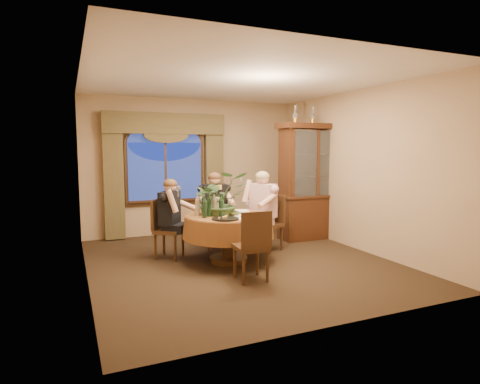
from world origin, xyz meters
name	(u,v)px	position (x,y,z in m)	size (l,w,h in m)	color
floor	(240,262)	(0.00, 0.00, 0.00)	(5.00, 5.00, 0.00)	black
wall_back	(193,167)	(0.00, 2.50, 1.40)	(4.50, 4.50, 0.00)	#A1825C
wall_right	(357,170)	(2.25, 0.00, 1.40)	(5.00, 5.00, 0.00)	#A1825C
ceiling	(239,81)	(0.00, 0.00, 2.80)	(5.00, 5.00, 0.00)	white
window	(166,172)	(-0.60, 2.43, 1.30)	(1.62, 0.10, 1.32)	navy
arched_transom	(165,134)	(-0.60, 2.43, 2.08)	(1.60, 0.06, 0.44)	navy
drapery_left	(114,180)	(-1.63, 2.38, 1.18)	(0.38, 0.14, 2.32)	#4D4324
drapery_right	(214,177)	(0.43, 2.38, 1.18)	(0.38, 0.14, 2.32)	#4D4324
swag_valance	(166,123)	(-0.60, 2.35, 2.28)	(2.45, 0.16, 0.42)	#4D4324
dining_table	(228,238)	(-0.16, 0.08, 0.38)	(1.44, 1.44, 0.75)	maroon
china_cabinet	(312,182)	(1.98, 1.01, 1.13)	(1.40, 0.55, 2.26)	#33190D
oil_lamp_left	(295,114)	(1.59, 1.01, 2.43)	(0.11, 0.11, 0.34)	#A5722D
oil_lamp_center	(313,115)	(1.98, 1.01, 2.43)	(0.11, 0.11, 0.34)	#A5722D
oil_lamp_right	(330,116)	(2.38, 1.01, 2.43)	(0.11, 0.11, 0.34)	#A5722D
chair_right	(268,223)	(0.74, 0.47, 0.48)	(0.42, 0.42, 0.96)	black
chair_back_right	(216,222)	(-0.03, 0.99, 0.48)	(0.42, 0.42, 0.96)	black
chair_back	(169,229)	(-0.96, 0.67, 0.48)	(0.42, 0.42, 0.96)	black
chair_front_left	(251,245)	(-0.20, -0.86, 0.48)	(0.42, 0.42, 0.96)	black
person_pink	(263,211)	(0.65, 0.47, 0.70)	(0.50, 0.46, 1.40)	#CC9FA4
person_back	(170,219)	(-0.95, 0.66, 0.65)	(0.47, 0.43, 1.30)	black
person_scarf	(214,210)	(-0.04, 1.04, 0.68)	(0.49, 0.45, 1.37)	black
stoneware_vase	(217,206)	(-0.30, 0.21, 0.88)	(0.14, 0.14, 0.27)	tan
centerpiece_plant	(220,178)	(-0.23, 0.25, 1.32)	(0.86, 0.96, 0.75)	#34502C
olive_bowl	(234,214)	(-0.08, 0.00, 0.78)	(0.17, 0.17, 0.05)	#475829
cheese_platter	(225,219)	(-0.35, -0.30, 0.76)	(0.40, 0.40, 0.02)	black
wine_bottle_0	(209,206)	(-0.48, 0.05, 0.92)	(0.07, 0.07, 0.33)	black
wine_bottle_1	(204,204)	(-0.48, 0.31, 0.92)	(0.07, 0.07, 0.33)	black
wine_bottle_2	(214,205)	(-0.37, 0.13, 0.92)	(0.07, 0.07, 0.33)	tan
wine_bottle_3	(205,207)	(-0.59, -0.04, 0.92)	(0.07, 0.07, 0.33)	black
wine_bottle_4	(198,205)	(-0.62, 0.20, 0.92)	(0.07, 0.07, 0.33)	tan
wine_bottle_5	(221,206)	(-0.31, -0.01, 0.92)	(0.07, 0.07, 0.33)	black
tasting_paper_0	(245,216)	(0.05, -0.12, 0.75)	(0.21, 0.30, 0.00)	white
tasting_paper_1	(242,211)	(0.20, 0.34, 0.75)	(0.21, 0.30, 0.00)	white
tasting_paper_2	(235,218)	(-0.17, -0.25, 0.75)	(0.21, 0.30, 0.00)	white
wine_glass_person_pink	(248,206)	(0.28, 0.29, 0.84)	(0.07, 0.07, 0.18)	silver
wine_glass_person_back	(199,208)	(-0.54, 0.36, 0.84)	(0.07, 0.07, 0.18)	silver
wine_glass_person_scarf	(221,205)	(-0.10, 0.56, 0.84)	(0.07, 0.07, 0.18)	silver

